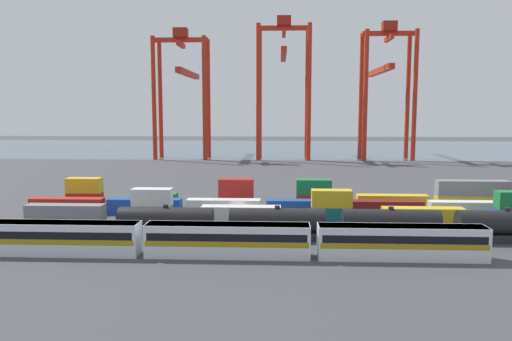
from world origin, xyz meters
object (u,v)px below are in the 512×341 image
Objects in this scene: shipping_container_4 at (331,215)px; shipping_container_11 at (67,206)px; shipping_container_21 at (160,200)px; gantry_crane_west at (183,82)px; passenger_train at (228,239)px; freight_tank_row at (334,224)px; shipping_container_14 at (304,208)px; gantry_crane_central at (284,73)px; shipping_container_6 at (423,216)px; shipping_container_12 at (145,206)px; gantry_crane_east at (386,79)px; shipping_container_24 at (314,202)px; shipping_container_27 at (472,203)px; shipping_container_16 at (467,209)px.

shipping_container_4 is 43.59m from shipping_container_11.
gantry_crane_west reaches higher than shipping_container_21.
passenger_train is 15.57m from freight_tank_row.
gantry_crane_central is at bearing 91.55° from shipping_container_14.
shipping_container_21 is at bearing 143.49° from freight_tank_row.
shipping_container_6 is 110.49m from gantry_crane_central.
gantry_crane_east reaches higher than shipping_container_12.
gantry_crane_east is (31.20, 94.33, 26.88)m from shipping_container_24.
passenger_train reaches higher than shipping_container_11.
shipping_container_4 is 27.54m from shipping_container_27.
shipping_container_21 is at bearing -103.46° from gantry_crane_central.
passenger_train is at bearing -148.23° from freight_tank_row.
gantry_crane_east is (59.40, 100.00, 26.88)m from shipping_container_12.
gantry_crane_central is (-31.70, 93.35, 28.89)m from shipping_container_27.
shipping_container_11 is at bearing 141.32° from passenger_train.
shipping_container_6 is at bearing -61.96° from gantry_crane_west.
gantry_crane_east is at bearing 86.00° from shipping_container_16.
gantry_crane_central is 35.95m from gantry_crane_east.
shipping_container_12 and shipping_container_14 have the same top height.
gantry_crane_central reaches higher than passenger_train.
shipping_container_16 is at bearing -116.34° from shipping_container_27.
gantry_crane_central is at bearing 76.54° from shipping_container_21.
shipping_container_14 is (-3.92, 5.67, 0.00)m from shipping_container_4.
passenger_train reaches higher than shipping_container_4.
shipping_container_4 is 0.13× the size of gantry_crane_west.
shipping_container_6 is 1.00× the size of shipping_container_27.
gantry_crane_west reaches higher than shipping_container_11.
gantry_crane_west is (-42.48, 105.49, 26.02)m from shipping_container_4.
shipping_container_6 is 2.00× the size of shipping_container_24.
gantry_crane_central is (-28.89, 99.02, 28.89)m from shipping_container_16.
passenger_train is 1.31× the size of gantry_crane_west.
shipping_container_24 is (12.00, 29.11, -0.84)m from passenger_train.
shipping_container_14 is at bearing -12.76° from shipping_container_21.
shipping_container_12 is 26.20m from shipping_container_14.
shipping_container_11 is at bearing 174.31° from shipping_container_6.
gantry_crane_central reaches higher than shipping_container_16.
shipping_container_4 is at bearing -21.39° from shipping_container_21.
gantry_crane_east is at bearing 71.64° from shipping_container_14.
shipping_container_11 is 41.68m from shipping_container_24.
shipping_container_21 is 0.13× the size of gantry_crane_east.
shipping_container_4 is 0.50× the size of shipping_container_27.
gantry_crane_west is at bearing 103.04° from passenger_train.
shipping_container_27 is (25.09, 11.34, 0.00)m from shipping_container_4.
freight_tank_row is 1.26× the size of gantry_crane_west.
shipping_container_27 is at bearing 36.73° from passenger_train.
freight_tank_row reaches higher than shipping_container_6.
freight_tank_row is 124.97m from gantry_crane_west.
shipping_container_21 is at bearing 21.66° from shipping_container_11.
shipping_container_14 and shipping_container_21 have the same top height.
shipping_container_16 and shipping_container_27 have the same top height.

